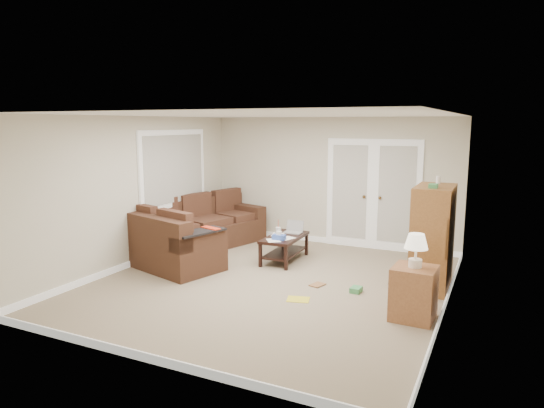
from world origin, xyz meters
The scene contains 17 objects.
floor centered at (0.00, 0.00, 0.00)m, with size 5.50×5.50×0.00m, color gray.
ceiling centered at (0.00, 0.00, 2.50)m, with size 5.00×5.50×0.02m, color white.
wall_left centered at (-2.50, 0.00, 1.25)m, with size 0.02×5.50×2.50m, color beige.
wall_right centered at (2.50, 0.00, 1.25)m, with size 0.02×5.50×2.50m, color beige.
wall_back centered at (0.00, 2.75, 1.25)m, with size 5.00×0.02×2.50m, color beige.
wall_front centered at (0.00, -2.75, 1.25)m, with size 5.00×0.02×2.50m, color beige.
baseboards centered at (0.00, 0.00, 0.05)m, with size 5.00×5.50×0.10m, color white, non-canonical shape.
french_doors centered at (0.85, 2.71, 1.04)m, with size 1.80×0.05×2.13m.
window_left centered at (-2.46, 1.00, 1.55)m, with size 0.05×1.92×1.42m.
sectional_sofa centered at (-2.05, 0.83, 0.36)m, with size 2.16×3.39×0.92m.
coffee_table centered at (-0.30, 1.21, 0.24)m, with size 0.58×1.10×0.74m.
tv_armoire centered at (2.20, 0.85, 0.76)m, with size 0.52×0.94×1.62m.
side_cabinet centered at (2.17, -0.45, 0.39)m, with size 0.53×0.53×1.07m.
space_heater centered at (1.83, 2.37, 0.15)m, with size 0.12×0.10×0.30m, color silver.
floor_magazine centered at (0.64, -0.45, 0.00)m, with size 0.30×0.24×0.01m, color yellow.
floor_greenbox centered at (1.28, 0.17, 0.04)m, with size 0.14×0.19×0.07m, color #419051.
floor_book centered at (0.60, 0.24, 0.01)m, with size 0.17×0.23×0.02m, color brown.
Camera 1 is at (3.04, -6.31, 2.38)m, focal length 32.00 mm.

